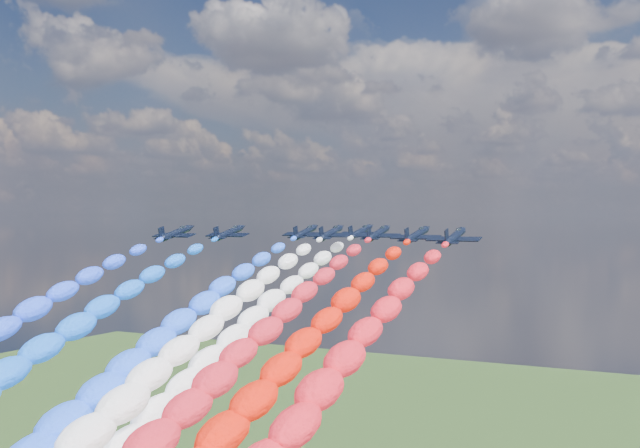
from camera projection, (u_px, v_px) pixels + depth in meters
The scene contains 15 objects.
jet_0 at pixel (176, 233), 171.35m from camera, with size 9.58×12.85×2.83m, color black, non-canonical shape.
jet_1 at pixel (229, 233), 174.58m from camera, with size 9.58×12.85×2.83m, color black, non-canonical shape.
trail_1 at pixel (59, 351), 130.81m from camera, with size 6.29×94.46×39.93m, color blue, non-canonical shape.
jet_2 at pixel (305, 232), 181.20m from camera, with size 9.58×12.85×2.83m, color black, non-canonical shape.
trail_2 at pixel (168, 344), 137.43m from camera, with size 6.29×94.46×39.93m, color #2458FF, non-canonical shape.
jet_3 at pixel (331, 233), 172.99m from camera, with size 9.58×12.85×2.83m, color black, non-canonical shape.
trail_3 at pixel (193, 352), 129.22m from camera, with size 6.29×94.46×39.93m, color white, non-canonical shape.
jet_4 at pixel (360, 232), 185.08m from camera, with size 9.58×12.85×2.83m, color black, non-canonical shape.
trail_4 at pixel (244, 341), 141.31m from camera, with size 6.29×94.46×39.93m, color white, non-canonical shape.
jet_5 at pixel (378, 233), 169.93m from camera, with size 9.58×12.85×2.83m, color black, non-canonical shape.
trail_5 at pixel (254, 356), 126.17m from camera, with size 6.29×94.46×39.93m, color red, non-canonical shape.
jet_6 at pixel (417, 235), 156.92m from camera, with size 9.58×12.85×2.83m, color black, non-canonical shape.
trail_6 at pixel (293, 372), 113.15m from camera, with size 6.29×94.46×39.93m, color red, non-canonical shape.
jet_7 at pixel (455, 237), 144.39m from camera, with size 9.58×12.85×2.83m, color black, non-canonical shape.
trail_7 at pixel (332, 392), 100.63m from camera, with size 6.29×94.46×39.93m, color red, non-canonical shape.
Camera 1 is at (75.69, -143.98, 100.54)m, focal length 45.61 mm.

